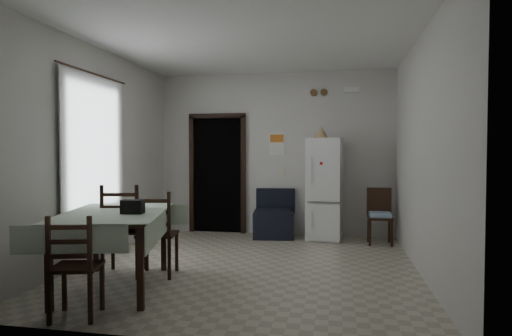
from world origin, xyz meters
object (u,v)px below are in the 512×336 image
object	(u,v)px
navy_seat	(274,213)
dining_chair_near_head	(76,265)
dining_chair_far_left	(124,229)
dining_chair_far_right	(157,233)
corner_chair	(380,216)
fridge	(325,189)
dining_table	(115,250)

from	to	relation	value
navy_seat	dining_chair_near_head	distance (m)	4.08
dining_chair_far_left	dining_chair_near_head	world-z (taller)	dining_chair_far_left
dining_chair_far_right	dining_chair_near_head	bearing A→B (deg)	74.84
navy_seat	dining_chair_far_right	distance (m)	2.73
dining_chair_far_right	dining_chair_near_head	size ratio (longest dim) A/B	1.09
dining_chair_far_left	corner_chair	bearing A→B (deg)	-156.63
fridge	dining_chair_far_right	distance (m)	3.18
fridge	dining_chair_near_head	world-z (taller)	fridge
fridge	navy_seat	xyz separation A→B (m)	(-0.87, 0.00, -0.44)
dining_chair_far_right	dining_chair_far_left	bearing A→B (deg)	-5.64
navy_seat	dining_chair_far_right	bearing A→B (deg)	-119.40
fridge	dining_chair_far_right	bearing A→B (deg)	-119.69
dining_table	dining_chair_far_left	size ratio (longest dim) A/B	1.45
fridge	corner_chair	distance (m)	1.00
fridge	dining_table	distance (m)	3.78
fridge	dining_chair_near_head	distance (m)	4.43
fridge	dining_table	world-z (taller)	fridge
dining_chair_far_left	dining_chair_near_head	bearing A→B (deg)	88.15
dining_table	dining_chair_near_head	size ratio (longest dim) A/B	1.70
fridge	dining_chair_near_head	xyz separation A→B (m)	(-2.06, -3.90, -0.39)
dining_table	dining_chair_far_left	bearing A→B (deg)	93.56
fridge	dining_table	bearing A→B (deg)	-117.78
dining_chair_far_left	dining_chair_near_head	size ratio (longest dim) A/B	1.17
dining_table	dining_chair_near_head	xyz separation A→B (m)	(0.09, -0.82, 0.05)
dining_table	dining_chair_far_right	world-z (taller)	dining_chair_far_right
dining_chair_far_left	dining_chair_far_right	bearing A→B (deg)	170.20
dining_table	dining_chair_far_right	size ratio (longest dim) A/B	1.56
dining_chair_far_right	dining_chair_near_head	world-z (taller)	dining_chair_far_right
dining_chair_far_right	dining_chair_near_head	xyz separation A→B (m)	(-0.16, -1.37, -0.04)
navy_seat	dining_chair_near_head	size ratio (longest dim) A/B	0.89
fridge	dining_chair_far_right	xyz separation A→B (m)	(-1.89, -2.53, -0.35)
corner_chair	dining_chair_far_right	distance (m)	3.60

